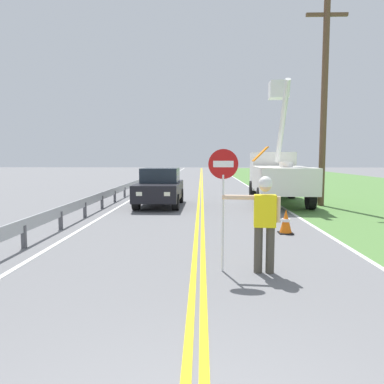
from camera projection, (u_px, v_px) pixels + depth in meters
centerline_yellow_left at (199, 193)px, 22.10m from camera, size 0.11×110.00×0.01m
centerline_yellow_right at (202, 193)px, 22.10m from camera, size 0.11×110.00×0.01m
edge_line_right at (260, 194)px, 22.00m from camera, size 0.12×110.00×0.01m
edge_line_left at (142, 193)px, 22.20m from camera, size 0.12×110.00×0.01m
flagger_worker at (264, 218)px, 6.80m from camera, size 1.08×0.28×1.83m
stop_sign_paddle at (223, 182)px, 6.83m from camera, size 0.56×0.04×2.33m
utility_bucket_truck at (277, 173)px, 17.78m from camera, size 2.99×6.92×5.80m
oncoming_sedan_nearest at (160, 188)px, 16.35m from camera, size 1.96×4.13×1.70m
utility_pole_near at (324, 101)px, 16.13m from camera, size 1.80×0.28×8.95m
traffic_cone_lead at (286, 222)px, 10.43m from camera, size 0.40×0.40×0.70m
traffic_cone_mid at (274, 211)px, 12.54m from camera, size 0.40×0.40×0.70m
guardrail_left_shoulder at (120, 190)px, 18.94m from camera, size 0.10×32.00×0.71m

